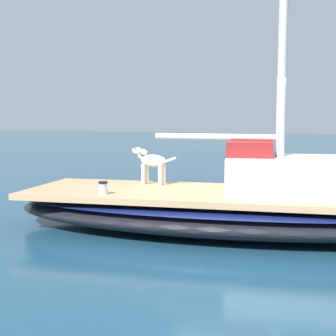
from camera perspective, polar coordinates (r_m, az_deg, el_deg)
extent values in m
plane|color=navy|center=(7.61, 6.90, -7.92)|extent=(120.00, 120.00, 0.00)
ellipsoid|color=black|center=(7.55, 6.92, -5.86)|extent=(3.93, 7.56, 0.56)
ellipsoid|color=navy|center=(7.51, 6.94, -4.51)|extent=(3.95, 7.60, 0.08)
cube|color=tan|center=(7.49, 6.96, -3.38)|extent=(3.37, 6.90, 0.10)
cylinder|color=silver|center=(7.64, 5.92, 3.98)|extent=(0.10, 2.20, 0.10)
cube|color=silver|center=(7.41, 16.26, -0.95)|extent=(1.82, 2.44, 0.60)
cube|color=maroon|center=(7.53, 10.55, 2.51)|extent=(1.45, 0.96, 0.24)
ellipsoid|color=silver|center=(8.18, -1.87, 0.95)|extent=(0.27, 0.54, 0.22)
cylinder|color=silver|center=(8.25, -3.18, -0.80)|extent=(0.07, 0.07, 0.38)
cylinder|color=silver|center=(8.36, -2.68, -0.71)|extent=(0.07, 0.07, 0.38)
cylinder|color=silver|center=(8.05, -1.03, -0.96)|extent=(0.07, 0.07, 0.38)
cylinder|color=silver|center=(8.17, -0.54, -0.86)|extent=(0.07, 0.07, 0.38)
cylinder|color=silver|center=(8.30, -3.24, 1.78)|extent=(0.13, 0.20, 0.19)
ellipsoid|color=silver|center=(8.36, -3.93, 2.19)|extent=(0.15, 0.23, 0.13)
cone|color=#504E4A|center=(8.32, -4.11, 2.59)|extent=(0.05, 0.05, 0.06)
cone|color=#504E4A|center=(8.39, -3.76, 2.62)|extent=(0.05, 0.05, 0.06)
torus|color=black|center=(8.30, -3.24, 1.78)|extent=(0.15, 0.13, 0.10)
cylinder|color=silver|center=(7.99, 0.31, 1.05)|extent=(0.06, 0.22, 0.12)
cylinder|color=#B7B7BC|center=(7.21, -8.24, -3.03)|extent=(0.16, 0.16, 0.08)
cylinder|color=#B7B7BC|center=(7.20, -8.25, -2.33)|extent=(0.13, 0.13, 0.10)
cylinder|color=black|center=(7.19, -8.25, -1.81)|extent=(0.15, 0.15, 0.03)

